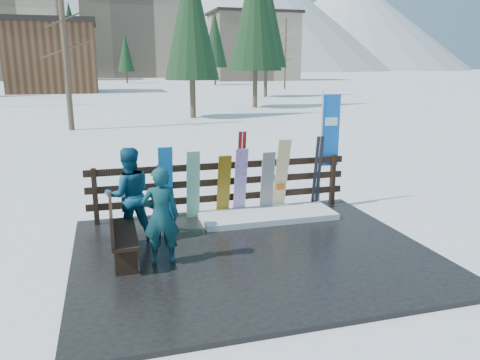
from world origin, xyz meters
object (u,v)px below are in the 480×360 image
object	(u,v)px
snowboard_5	(281,175)
person_back	(129,195)
snowboard_1	(193,185)
snowboard_4	(267,182)
bench	(119,230)
snowboard_3	(240,182)
rental_flag	(328,135)
person_front	(161,216)
snowboard_0	(166,185)
snowboard_2	(224,186)

from	to	relation	value
snowboard_5	person_back	bearing A→B (deg)	-164.45
snowboard_1	snowboard_4	xyz separation A→B (m)	(1.61, 0.00, -0.05)
bench	snowboard_3	distance (m)	3.10
snowboard_5	rental_flag	distance (m)	1.47
bench	snowboard_4	world-z (taller)	snowboard_4
bench	person_front	distance (m)	0.78
snowboard_0	person_front	bearing A→B (deg)	-99.23
snowboard_1	person_front	size ratio (longest dim) A/B	0.92
snowboard_3	person_back	size ratio (longest dim) A/B	0.86
snowboard_2	person_front	bearing A→B (deg)	-126.59
snowboard_2	person_front	size ratio (longest dim) A/B	0.86
snowboard_4	person_back	world-z (taller)	person_back
rental_flag	snowboard_3	bearing A→B (deg)	-172.76
snowboard_4	rental_flag	bearing A→B (deg)	10.04
snowboard_5	snowboard_0	bearing A→B (deg)	-180.00
snowboard_1	snowboard_3	bearing A→B (deg)	-0.00
bench	snowboard_2	bearing A→B (deg)	38.58
bench	person_front	size ratio (longest dim) A/B	0.94
snowboard_0	snowboard_5	distance (m)	2.48
snowboard_2	person_back	bearing A→B (deg)	-155.34
snowboard_5	snowboard_2	bearing A→B (deg)	-180.00
snowboard_4	snowboard_1	bearing A→B (deg)	-180.00
snowboard_4	rental_flag	size ratio (longest dim) A/B	0.52
bench	person_front	world-z (taller)	person_front
person_front	person_back	bearing A→B (deg)	-65.52
bench	snowboard_0	xyz separation A→B (m)	(0.99, 1.75, 0.27)
bench	rental_flag	bearing A→B (deg)	23.32
snowboard_3	person_front	xyz separation A→B (m)	(-1.90, -2.07, 0.07)
snowboard_4	snowboard_5	bearing A→B (deg)	0.00
snowboard_1	rental_flag	xyz separation A→B (m)	(3.13, 0.27, 0.88)
snowboard_5	person_back	xyz separation A→B (m)	(-3.25, -0.90, 0.05)
rental_flag	snowboard_4	bearing A→B (deg)	-169.96
snowboard_3	snowboard_5	world-z (taller)	snowboard_5
bench	snowboard_1	xyz separation A→B (m)	(1.54, 1.75, 0.21)
bench	snowboard_0	bearing A→B (deg)	60.51
snowboard_1	person_front	world-z (taller)	person_front
snowboard_2	person_front	world-z (taller)	person_front
snowboard_0	snowboard_4	bearing A→B (deg)	0.00
snowboard_1	person_back	bearing A→B (deg)	-145.66
snowboard_0	snowboard_3	xyz separation A→B (m)	(1.56, 0.00, -0.05)
snowboard_1	rental_flag	size ratio (longest dim) A/B	0.56
bench	snowboard_1	size ratio (longest dim) A/B	1.02
snowboard_2	rental_flag	xyz separation A→B (m)	(2.49, 0.27, 0.94)
snowboard_1	person_back	distance (m)	1.61
snowboard_4	rental_flag	xyz separation A→B (m)	(1.53, 0.27, 0.93)
bench	rental_flag	world-z (taller)	rental_flag
snowboard_1	snowboard_2	bearing A→B (deg)	0.00
snowboard_5	person_front	distance (m)	3.50
snowboard_2	person_back	distance (m)	2.17
snowboard_3	rental_flag	xyz separation A→B (m)	(2.12, 0.27, 0.88)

